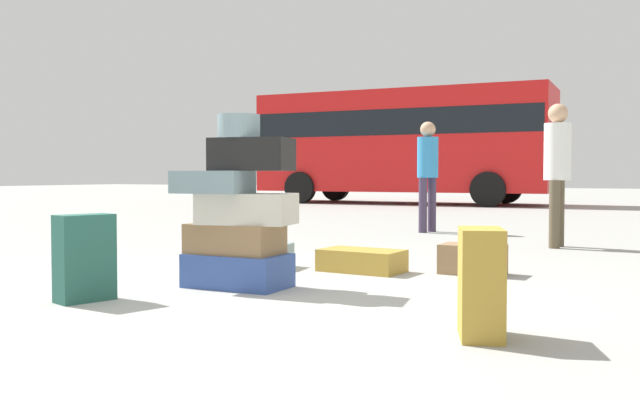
# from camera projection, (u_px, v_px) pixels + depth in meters

# --- Properties ---
(ground_plane) EXTENTS (80.00, 80.00, 0.00)m
(ground_plane) POSITION_uv_depth(u_px,v_px,m) (263.00, 297.00, 4.71)
(ground_plane) COLOR #9E9E99
(suitcase_tower) EXTENTS (0.88, 0.55, 1.27)m
(suitcase_tower) POSITION_uv_depth(u_px,v_px,m) (239.00, 216.00, 5.10)
(suitcase_tower) COLOR #334F99
(suitcase_tower) RESTS_ON ground
(suitcase_slate_foreground_near) EXTENTS (0.76, 0.44, 0.21)m
(suitcase_slate_foreground_near) POSITION_uv_depth(u_px,v_px,m) (250.00, 255.00, 6.27)
(suitcase_slate_foreground_near) COLOR gray
(suitcase_slate_foreground_near) RESTS_ON ground
(suitcase_tan_right_side) EXTENTS (0.72, 0.44, 0.19)m
(suitcase_tan_right_side) POSITION_uv_depth(u_px,v_px,m) (362.00, 261.00, 5.95)
(suitcase_tan_right_side) COLOR #B28C33
(suitcase_tan_right_side) RESTS_ON ground
(suitcase_teal_left_side) EXTENTS (0.28, 0.40, 0.57)m
(suitcase_teal_left_side) POSITION_uv_depth(u_px,v_px,m) (85.00, 258.00, 4.56)
(suitcase_teal_left_side) COLOR #26594C
(suitcase_teal_left_side) RESTS_ON ground
(suitcase_brown_upright_blue) EXTENTS (0.52, 0.32, 0.25)m
(suitcase_brown_upright_blue) POSITION_uv_depth(u_px,v_px,m) (473.00, 259.00, 5.81)
(suitcase_brown_upright_blue) COLOR olive
(suitcase_brown_upright_blue) RESTS_ON ground
(suitcase_tan_foreground_far) EXTENTS (0.32, 0.40, 0.56)m
(suitcase_tan_foreground_far) POSITION_uv_depth(u_px,v_px,m) (481.00, 283.00, 3.53)
(suitcase_tan_foreground_far) COLOR #B28C33
(suitcase_tan_foreground_far) RESTS_ON ground
(person_bearded_onlooker) EXTENTS (0.30, 0.34, 1.63)m
(person_bearded_onlooker) POSITION_uv_depth(u_px,v_px,m) (557.00, 162.00, 7.89)
(person_bearded_onlooker) COLOR brown
(person_bearded_onlooker) RESTS_ON ground
(person_tourist_with_camera) EXTENTS (0.30, 0.33, 1.59)m
(person_tourist_with_camera) POSITION_uv_depth(u_px,v_px,m) (428.00, 166.00, 9.97)
(person_tourist_with_camera) COLOR #3F334C
(person_tourist_with_camera) RESTS_ON ground
(parked_bus) EXTENTS (8.32, 3.01, 3.15)m
(parked_bus) POSITION_uv_depth(u_px,v_px,m) (403.00, 139.00, 19.84)
(parked_bus) COLOR red
(parked_bus) RESTS_ON ground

